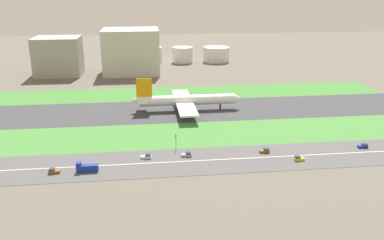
{
  "coord_description": "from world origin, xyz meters",
  "views": [
    {
      "loc": [
        -22.46,
        -227.78,
        69.59
      ],
      "look_at": [
        1.24,
        -36.5,
        6.0
      ],
      "focal_mm": 38.02,
      "sensor_mm": 36.0,
      "label": 1
    }
  ],
  "objects": [
    {
      "name": "truck_0",
      "position": [
        -45.69,
        -78.0,
        1.67
      ],
      "size": [
        8.4,
        2.5,
        4.0
      ],
      "rotation": [
        0.0,
        0.0,
        3.14
      ],
      "color": "navy",
      "rests_on": "highway"
    },
    {
      "name": "fuel_tank_east",
      "position": [
        49.06,
        159.0,
        7.0
      ],
      "size": [
        24.93,
        24.93,
        13.99
      ],
      "primitive_type": "cylinder",
      "color": "silver",
      "rests_on": "ground_plane"
    },
    {
      "name": "terminal_building",
      "position": [
        -90.0,
        114.0,
        15.33
      ],
      "size": [
        36.2,
        32.43,
        30.66
      ],
      "primitive_type": "cube",
      "color": "#9E998E",
      "rests_on": "ground_plane"
    },
    {
      "name": "highway",
      "position": [
        0.0,
        -73.0,
        0.05
      ],
      "size": [
        280.0,
        28.0,
        0.1
      ],
      "primitive_type": "cube",
      "color": "#4C4C4F",
      "rests_on": "ground_plane"
    },
    {
      "name": "ground_plane",
      "position": [
        0.0,
        0.0,
        0.0
      ],
      "size": [
        800.0,
        800.0,
        0.0
      ],
      "primitive_type": "plane",
      "color": "#5B564C"
    },
    {
      "name": "fuel_tank_centre",
      "position": [
        16.32,
        159.0,
        7.26
      ],
      "size": [
        19.45,
        19.45,
        14.51
      ],
      "primitive_type": "cylinder",
      "color": "silver",
      "rests_on": "ground_plane"
    },
    {
      "name": "grass_median_south",
      "position": [
        0.0,
        -41.0,
        0.05
      ],
      "size": [
        280.0,
        36.0,
        0.1
      ],
      "primitive_type": "cube",
      "color": "#427F38",
      "rests_on": "ground_plane"
    },
    {
      "name": "fuel_tank_west",
      "position": [
        -15.13,
        159.0,
        7.42
      ],
      "size": [
        23.09,
        23.09,
        14.84
      ],
      "primitive_type": "cylinder",
      "color": "silver",
      "rests_on": "ground_plane"
    },
    {
      "name": "car_5",
      "position": [
        29.61,
        -68.0,
        0.92
      ],
      "size": [
        4.4,
        1.8,
        2.0
      ],
      "color": "brown",
      "rests_on": "highway"
    },
    {
      "name": "car_6",
      "position": [
        -58.38,
        -78.0,
        0.92
      ],
      "size": [
        4.4,
        1.8,
        2.0
      ],
      "rotation": [
        0.0,
        0.0,
        3.14
      ],
      "color": "brown",
      "rests_on": "highway"
    },
    {
      "name": "car_0",
      "position": [
        75.38,
        -68.0,
        0.92
      ],
      "size": [
        4.4,
        1.8,
        2.0
      ],
      "color": "navy",
      "rests_on": "highway"
    },
    {
      "name": "grass_median_north",
      "position": [
        0.0,
        41.0,
        0.05
      ],
      "size": [
        280.0,
        36.0,
        0.1
      ],
      "primitive_type": "cube",
      "color": "#3D7A33",
      "rests_on": "ground_plane"
    },
    {
      "name": "car_1",
      "position": [
        -22.1,
        -68.0,
        0.92
      ],
      "size": [
        4.4,
        1.8,
        2.0
      ],
      "color": "silver",
      "rests_on": "highway"
    },
    {
      "name": "runway",
      "position": [
        0.0,
        0.0,
        0.05
      ],
      "size": [
        280.0,
        46.0,
        0.1
      ],
      "primitive_type": "cube",
      "color": "#38383D",
      "rests_on": "ground_plane"
    },
    {
      "name": "car_2",
      "position": [
        -4.8,
        -68.0,
        0.92
      ],
      "size": [
        4.4,
        1.8,
        2.0
      ],
      "color": "#99999E",
      "rests_on": "highway"
    },
    {
      "name": "traffic_light",
      "position": [
        -8.88,
        -60.01,
        4.29
      ],
      "size": [
        0.36,
        0.5,
        7.2
      ],
      "color": "#4C4C51",
      "rests_on": "highway"
    },
    {
      "name": "hangar_building",
      "position": [
        -31.1,
        114.0,
        18.17
      ],
      "size": [
        45.65,
        39.26,
        36.35
      ],
      "primitive_type": "cube",
      "color": "beige",
      "rests_on": "ground_plane"
    },
    {
      "name": "highway_centerline",
      "position": [
        0.0,
        -73.0,
        0.11
      ],
      "size": [
        266.0,
        0.5,
        0.01
      ],
      "primitive_type": "cube",
      "color": "silver",
      "rests_on": "highway"
    },
    {
      "name": "airliner",
      "position": [
        1.43,
        0.0,
        6.23
      ],
      "size": [
        65.0,
        56.0,
        19.7
      ],
      "color": "white",
      "rests_on": "runway"
    },
    {
      "name": "car_3",
      "position": [
        41.17,
        -78.0,
        0.92
      ],
      "size": [
        4.4,
        1.8,
        2.0
      ],
      "rotation": [
        0.0,
        0.0,
        3.14
      ],
      "color": "yellow",
      "rests_on": "highway"
    }
  ]
}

